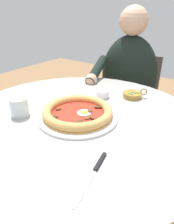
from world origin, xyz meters
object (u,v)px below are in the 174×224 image
(dining_table, at_px, (79,143))
(diner_person, at_px, (126,102))
(ramekin_capers, at_px, (102,94))
(water_glass, at_px, (19,108))
(pizza_on_plate, at_px, (78,113))
(olive_pan, at_px, (133,95))
(cafe_chair_diner, at_px, (131,98))
(steak_knife, at_px, (96,169))

(dining_table, bearing_deg, diner_person, -80.19)
(dining_table, relative_size, ramekin_capers, 16.46)
(dining_table, bearing_deg, water_glass, 33.15)
(dining_table, xyz_separation_m, water_glass, (0.20, 0.13, 0.17))
(pizza_on_plate, relative_size, ramekin_capers, 5.27)
(olive_pan, relative_size, diner_person, 0.09)
(ramekin_capers, bearing_deg, dining_table, 97.84)
(diner_person, bearing_deg, ramekin_capers, 100.77)
(pizza_on_plate, bearing_deg, cafe_chair_diner, -80.19)
(pizza_on_plate, distance_m, cafe_chair_diner, 0.88)
(dining_table, relative_size, cafe_chair_diner, 1.27)
(steak_knife, relative_size, ramekin_capers, 3.34)
(olive_pan, bearing_deg, water_glass, 56.60)
(ramekin_capers, distance_m, diner_person, 0.53)
(steak_knife, bearing_deg, water_glass, -9.97)
(pizza_on_plate, xyz_separation_m, ramekin_capers, (0.03, -0.23, -0.00))
(cafe_chair_diner, bearing_deg, ramekin_capers, 100.36)
(water_glass, relative_size, steak_knife, 0.36)
(pizza_on_plate, relative_size, cafe_chair_diner, 0.40)
(steak_knife, xyz_separation_m, diner_person, (0.35, -0.89, -0.23))
(steak_knife, bearing_deg, ramekin_capers, -58.97)
(water_glass, distance_m, olive_pan, 0.53)
(dining_table, bearing_deg, olive_pan, -106.02)
(water_glass, height_order, ramekin_capers, water_glass)
(dining_table, xyz_separation_m, steak_knife, (-0.23, 0.21, 0.14))
(water_glass, xyz_separation_m, cafe_chair_diner, (-0.06, -0.95, -0.27))
(pizza_on_plate, bearing_deg, olive_pan, -105.20)
(dining_table, bearing_deg, steak_knife, 137.69)
(water_glass, distance_m, steak_knife, 0.44)
(steak_knife, distance_m, diner_person, 0.99)
(dining_table, bearing_deg, ramekin_capers, -82.16)
(cafe_chair_diner, bearing_deg, water_glass, 86.09)
(steak_knife, xyz_separation_m, ramekin_capers, (0.26, -0.43, 0.02))
(water_glass, bearing_deg, diner_person, -96.01)
(olive_pan, height_order, cafe_chair_diner, cafe_chair_diner)
(dining_table, distance_m, water_glass, 0.30)
(cafe_chair_diner, bearing_deg, diner_person, 98.94)
(water_glass, bearing_deg, steak_knife, 170.03)
(pizza_on_plate, xyz_separation_m, cafe_chair_diner, (0.14, -0.82, -0.26))
(water_glass, distance_m, diner_person, 0.86)
(steak_knife, distance_m, ramekin_capers, 0.51)
(pizza_on_plate, xyz_separation_m, olive_pan, (-0.09, -0.32, -0.01))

